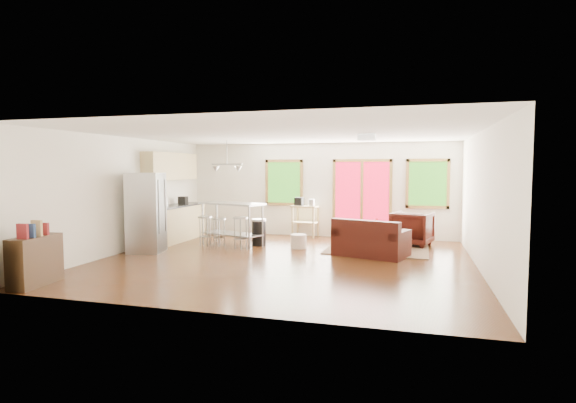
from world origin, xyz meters
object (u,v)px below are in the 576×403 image
(refrigerator, at_px, (147,213))
(island, at_px, (232,216))
(loveseat, at_px, (370,241))
(kitchen_cart, at_px, (305,210))
(coffee_table, at_px, (377,235))
(armchair, at_px, (412,227))
(ottoman, at_px, (352,236))
(rug, at_px, (377,250))

(refrigerator, distance_m, island, 2.05)
(loveseat, distance_m, refrigerator, 5.03)
(loveseat, height_order, refrigerator, refrigerator)
(loveseat, distance_m, kitchen_cart, 3.06)
(coffee_table, bearing_deg, armchair, 36.18)
(armchair, bearing_deg, ottoman, 21.45)
(coffee_table, relative_size, ottoman, 1.90)
(ottoman, bearing_deg, refrigerator, -151.41)
(coffee_table, distance_m, refrigerator, 5.37)
(loveseat, bearing_deg, island, -170.66)
(refrigerator, bearing_deg, armchair, 10.98)
(armchair, bearing_deg, island, 29.87)
(coffee_table, distance_m, armchair, 1.00)
(armchair, distance_m, kitchen_cart, 2.97)
(rug, xyz_separation_m, loveseat, (-0.09, -0.76, 0.31))
(coffee_table, height_order, island, island)
(refrigerator, xyz_separation_m, kitchen_cart, (2.90, 3.17, -0.15))
(island, distance_m, kitchen_cart, 2.26)
(refrigerator, bearing_deg, loveseat, -2.06)
(refrigerator, bearing_deg, ottoman, 16.12)
(rug, relative_size, refrigerator, 1.28)
(kitchen_cart, bearing_deg, armchair, -12.99)
(refrigerator, relative_size, kitchen_cart, 1.64)
(loveseat, bearing_deg, refrigerator, -151.68)
(loveseat, height_order, ottoman, loveseat)
(loveseat, distance_m, island, 3.50)
(refrigerator, height_order, kitchen_cart, refrigerator)
(coffee_table, bearing_deg, kitchen_cart, 149.08)
(island, bearing_deg, rug, 3.99)
(rug, distance_m, kitchen_cart, 2.68)
(rug, distance_m, armchair, 1.23)
(loveseat, relative_size, kitchen_cart, 1.56)
(coffee_table, relative_size, refrigerator, 0.60)
(loveseat, relative_size, island, 0.95)
(loveseat, distance_m, ottoman, 1.58)
(rug, height_order, kitchen_cart, kitchen_cart)
(coffee_table, xyz_separation_m, refrigerator, (-4.98, -1.92, 0.57))
(refrigerator, bearing_deg, island, 31.52)
(kitchen_cart, bearing_deg, rug, -35.63)
(coffee_table, height_order, ottoman, coffee_table)
(armchair, xyz_separation_m, island, (-4.31, -1.09, 0.26))
(armchair, distance_m, island, 4.45)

